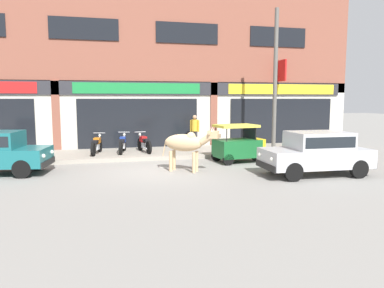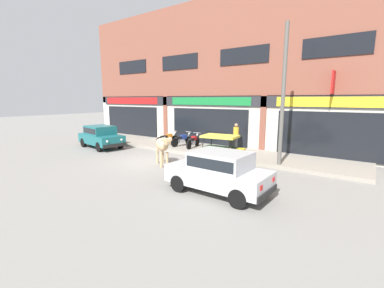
{
  "view_description": "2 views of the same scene",
  "coord_description": "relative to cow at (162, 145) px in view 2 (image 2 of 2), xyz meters",
  "views": [
    {
      "loc": [
        -1.93,
        -12.97,
        2.55
      ],
      "look_at": [
        1.57,
        1.0,
        0.8
      ],
      "focal_mm": 35.0,
      "sensor_mm": 36.0,
      "label": 1
    },
    {
      "loc": [
        9.22,
        -9.41,
        3.2
      ],
      "look_at": [
        1.82,
        1.0,
        0.95
      ],
      "focal_mm": 24.0,
      "sensor_mm": 36.0,
      "label": 2
    }
  ],
  "objects": [
    {
      "name": "pedestrian",
      "position": [
        1.55,
        4.82,
        0.15
      ],
      "size": [
        0.39,
        0.36,
        1.6
      ],
      "color": "#2D2D33",
      "rests_on": "sidewalk"
    },
    {
      "name": "car_0",
      "position": [
        -6.45,
        1.12,
        -0.19
      ],
      "size": [
        3.78,
        2.14,
        1.46
      ],
      "color": "black",
      "rests_on": "ground"
    },
    {
      "name": "cow",
      "position": [
        0.0,
        0.0,
        0.0
      ],
      "size": [
        1.87,
        1.43,
        1.61
      ],
      "color": "tan",
      "rests_on": "ground"
    },
    {
      "name": "sidewalk",
      "position": [
        -1.02,
        4.18,
        -0.92
      ],
      "size": [
        19.0,
        3.26,
        0.17
      ],
      "primitive_type": "cube",
      "color": "gray",
      "rests_on": "ground"
    },
    {
      "name": "car_1",
      "position": [
        4.06,
        -1.67,
        -0.19
      ],
      "size": [
        3.66,
        1.71,
        1.46
      ],
      "color": "black",
      "rests_on": "ground"
    },
    {
      "name": "utility_pole",
      "position": [
        4.75,
        2.85,
        2.32
      ],
      "size": [
        0.18,
        0.18,
        6.32
      ],
      "primitive_type": "cylinder",
      "color": "#595651",
      "rests_on": "sidewalk"
    },
    {
      "name": "auto_rickshaw",
      "position": [
        2.5,
        1.42,
        -0.35
      ],
      "size": [
        2.07,
        1.37,
        1.52
      ],
      "color": "black",
      "rests_on": "ground"
    },
    {
      "name": "ground_plane",
      "position": [
        -1.02,
        0.35,
        -1.01
      ],
      "size": [
        90.0,
        90.0,
        0.0
      ],
      "primitive_type": "plane",
      "color": "gray"
    },
    {
      "name": "motorcycle_1",
      "position": [
        -1.95,
        4.06,
        -0.45
      ],
      "size": [
        0.62,
        1.8,
        0.88
      ],
      "color": "black",
      "rests_on": "sidewalk"
    },
    {
      "name": "shop_building",
      "position": [
        -1.02,
        6.07,
        3.58
      ],
      "size": [
        23.0,
        1.4,
        9.59
      ],
      "color": "brown",
      "rests_on": "ground"
    },
    {
      "name": "motorcycle_2",
      "position": [
        -1.0,
        3.99,
        -0.45
      ],
      "size": [
        0.59,
        1.8,
        0.88
      ],
      "color": "black",
      "rests_on": "sidewalk"
    },
    {
      "name": "motorcycle_0",
      "position": [
        -3.06,
        3.93,
        -0.45
      ],
      "size": [
        0.66,
        1.79,
        0.88
      ],
      "color": "black",
      "rests_on": "sidewalk"
    }
  ]
}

